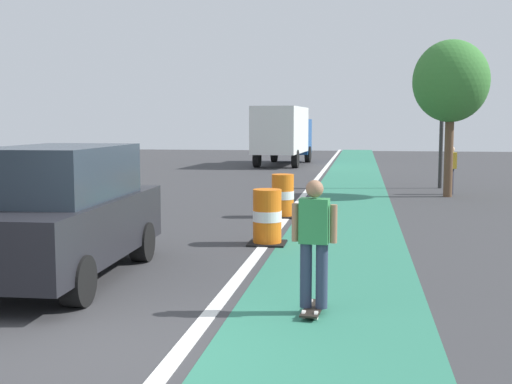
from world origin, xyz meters
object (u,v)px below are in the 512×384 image
(parked_suv_nearest, at_px, (61,212))
(skateboarder_on_lane, at_px, (314,242))
(traffic_barrel_mid, at_px, (283,196))
(street_tree_sidewalk, at_px, (451,82))
(traffic_barrel_front, at_px, (267,218))
(traffic_light_corner, at_px, (443,91))
(pedestrian_crossing, at_px, (451,169))
(delivery_truck_down_block, at_px, (283,132))

(parked_suv_nearest, bearing_deg, skateboarder_on_lane, -17.42)
(traffic_barrel_mid, bearing_deg, street_tree_sidewalk, 48.84)
(traffic_barrel_front, height_order, traffic_barrel_mid, same)
(traffic_barrel_mid, distance_m, traffic_light_corner, 10.00)
(traffic_light_corner, distance_m, pedestrian_crossing, 3.37)
(traffic_barrel_mid, relative_size, delivery_truck_down_block, 0.14)
(traffic_barrel_mid, distance_m, delivery_truck_down_block, 20.57)
(parked_suv_nearest, xyz_separation_m, traffic_barrel_mid, (2.54, 7.19, -0.50))
(skateboarder_on_lane, xyz_separation_m, pedestrian_crossing, (3.52, 14.58, -0.05))
(parked_suv_nearest, distance_m, street_tree_sidewalk, 14.77)
(traffic_barrel_front, bearing_deg, traffic_light_corner, 68.83)
(pedestrian_crossing, bearing_deg, traffic_barrel_front, -115.57)
(traffic_barrel_front, relative_size, pedestrian_crossing, 0.68)
(traffic_light_corner, xyz_separation_m, street_tree_sidewalk, (-0.09, -2.85, 0.17))
(skateboarder_on_lane, distance_m, traffic_barrel_front, 4.80)
(traffic_light_corner, bearing_deg, traffic_barrel_front, -111.17)
(traffic_light_corner, relative_size, street_tree_sidewalk, 1.02)
(traffic_barrel_front, height_order, street_tree_sidewalk, street_tree_sidewalk)
(skateboarder_on_lane, relative_size, traffic_light_corner, 0.33)
(skateboarder_on_lane, xyz_separation_m, traffic_barrel_front, (-1.25, 4.62, -0.38))
(delivery_truck_down_block, height_order, traffic_light_corner, traffic_light_corner)
(parked_suv_nearest, bearing_deg, street_tree_sidewalk, 60.02)
(skateboarder_on_lane, distance_m, traffic_barrel_mid, 8.54)
(traffic_barrel_mid, bearing_deg, delivery_truck_down_block, 96.67)
(street_tree_sidewalk, bearing_deg, traffic_barrel_front, -116.45)
(skateboarder_on_lane, bearing_deg, traffic_barrel_mid, 99.35)
(pedestrian_crossing, relative_size, street_tree_sidewalk, 0.32)
(parked_suv_nearest, distance_m, traffic_light_corner, 17.28)
(traffic_barrel_mid, xyz_separation_m, street_tree_sidewalk, (4.72, 5.40, 3.14))
(traffic_barrel_front, distance_m, traffic_barrel_mid, 3.81)
(skateboarder_on_lane, relative_size, traffic_barrel_mid, 1.55)
(parked_suv_nearest, distance_m, traffic_barrel_front, 4.35)
(traffic_light_corner, distance_m, street_tree_sidewalk, 2.86)
(skateboarder_on_lane, height_order, traffic_barrel_front, skateboarder_on_lane)
(pedestrian_crossing, bearing_deg, street_tree_sidewalk, -103.88)
(traffic_light_corner, bearing_deg, parked_suv_nearest, -115.46)
(delivery_truck_down_block, bearing_deg, pedestrian_crossing, -62.86)
(traffic_barrel_front, bearing_deg, delivery_truck_down_block, 95.97)
(skateboarder_on_lane, relative_size, delivery_truck_down_block, 0.22)
(traffic_barrel_front, xyz_separation_m, traffic_barrel_mid, (-0.14, 3.80, 0.00))
(parked_suv_nearest, bearing_deg, traffic_barrel_mid, 70.54)
(traffic_barrel_front, distance_m, delivery_truck_down_block, 24.36)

